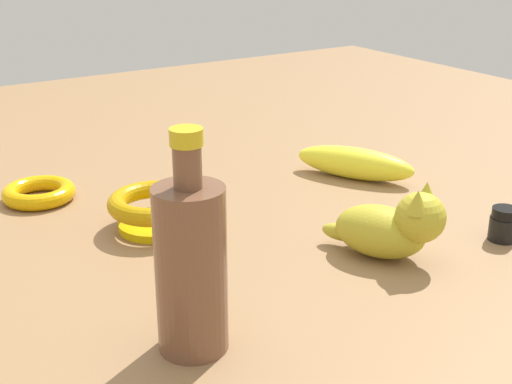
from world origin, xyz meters
The scene contains 7 objects.
ground centered at (0.00, 0.00, 0.00)m, with size 2.00×2.00×0.00m, color #936D47.
bangle centered at (0.21, -0.23, 0.01)m, with size 0.10×0.10×0.02m, color #E1A608.
bowl centered at (0.12, -0.05, 0.03)m, with size 0.12×0.12×0.05m.
nail_polish_jar centered at (-0.23, 0.21, 0.02)m, with size 0.03×0.03×0.04m.
bottle_tall centered at (0.20, 0.21, 0.08)m, with size 0.06×0.06×0.21m.
banana centered at (-0.22, -0.06, 0.02)m, with size 0.18×0.05×0.05m, color yellow.
cat_figurine centered at (-0.08, 0.17, 0.04)m, with size 0.11×0.14×0.09m.
Camera 1 is at (0.46, 0.71, 0.37)m, focal length 49.75 mm.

